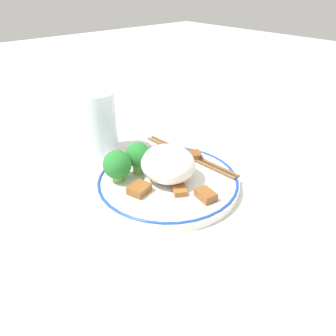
{
  "coord_description": "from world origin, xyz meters",
  "views": [
    {
      "loc": [
        -0.33,
        0.29,
        0.3
      ],
      "look_at": [
        0.0,
        0.0,
        0.03
      ],
      "focal_mm": 35.0,
      "sensor_mm": 36.0,
      "label": 1
    }
  ],
  "objects": [
    {
      "name": "drinking_glass",
      "position": [
        0.18,
        0.01,
        0.06
      ],
      "size": [
        0.07,
        0.07,
        0.12
      ],
      "color": "silver",
      "rests_on": "ground_plane"
    },
    {
      "name": "ground_plane",
      "position": [
        0.0,
        0.0,
        0.0
      ],
      "size": [
        3.0,
        3.0,
        0.0
      ],
      "primitive_type": "plane",
      "color": "silver"
    },
    {
      "name": "meat_near_front",
      "position": [
        -0.0,
        0.06,
        0.02
      ],
      "size": [
        0.03,
        0.04,
        0.01
      ],
      "color": "brown",
      "rests_on": "plate"
    },
    {
      "name": "meat_near_right",
      "position": [
        -0.08,
        -0.01,
        0.02
      ],
      "size": [
        0.03,
        0.03,
        0.01
      ],
      "color": "brown",
      "rests_on": "plate"
    },
    {
      "name": "chopsticks",
      "position": [
        0.03,
        -0.08,
        0.02
      ],
      "size": [
        0.21,
        0.03,
        0.01
      ],
      "color": "brown",
      "rests_on": "plate"
    },
    {
      "name": "broccoli_back_left",
      "position": [
        0.05,
        0.02,
        0.04
      ],
      "size": [
        0.04,
        0.04,
        0.05
      ],
      "color": "#7FB756",
      "rests_on": "plate"
    },
    {
      "name": "broccoli_back_center",
      "position": [
        0.05,
        0.06,
        0.04
      ],
      "size": [
        0.04,
        0.04,
        0.05
      ],
      "color": "#7FB756",
      "rests_on": "plate"
    },
    {
      "name": "plate",
      "position": [
        0.0,
        0.0,
        0.01
      ],
      "size": [
        0.23,
        0.23,
        0.02
      ],
      "color": "white",
      "rests_on": "ground_plane"
    },
    {
      "name": "meat_near_left",
      "position": [
        0.02,
        -0.07,
        0.02
      ],
      "size": [
        0.04,
        0.05,
        0.01
      ],
      "color": "brown",
      "rests_on": "plate"
    },
    {
      "name": "meat_near_back",
      "position": [
        -0.03,
        0.01,
        0.02
      ],
      "size": [
        0.04,
        0.04,
        0.01
      ],
      "color": "#995B28",
      "rests_on": "plate"
    },
    {
      "name": "rice_mound",
      "position": [
        -0.0,
        -0.0,
        0.04
      ],
      "size": [
        0.09,
        0.08,
        0.06
      ],
      "color": "white",
      "rests_on": "plate"
    }
  ]
}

